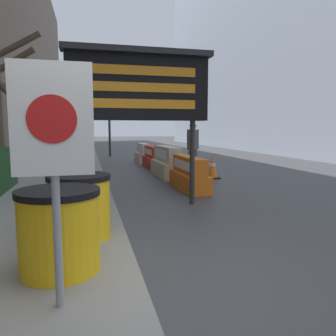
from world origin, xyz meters
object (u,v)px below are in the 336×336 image
at_px(barrel_drum_foreground, 59,230).
at_px(pedestrian_worker, 193,144).
at_px(barrel_drum_middle, 80,206).
at_px(jersey_barrier_orange_near, 189,175).
at_px(traffic_light_near_curb, 109,105).
at_px(warning_sign, 53,141).
at_px(jersey_barrier_white, 143,154).
at_px(jersey_barrier_cream, 167,163).
at_px(message_board, 139,87).
at_px(jersey_barrier_red_striped, 153,158).
at_px(traffic_cone_near, 212,167).

height_order(barrel_drum_foreground, pedestrian_worker, pedestrian_worker).
xyz_separation_m(barrel_drum_middle, pedestrian_worker, (3.37, 5.87, 0.46)).
bearing_deg(jersey_barrier_orange_near, traffic_light_near_curb, 96.99).
bearing_deg(barrel_drum_middle, traffic_light_near_curb, 84.65).
distance_m(warning_sign, jersey_barrier_white, 12.04).
xyz_separation_m(warning_sign, jersey_barrier_cream, (2.60, 7.29, -0.97)).
relative_size(traffic_light_near_curb, pedestrian_worker, 2.20).
bearing_deg(pedestrian_worker, barrel_drum_middle, 4.99).
distance_m(message_board, pedestrian_worker, 4.76).
relative_size(barrel_drum_middle, jersey_barrier_red_striped, 0.46).
relative_size(jersey_barrier_white, traffic_cone_near, 2.29).
xyz_separation_m(traffic_light_near_curb, pedestrian_worker, (2.11, -7.55, -1.68)).
bearing_deg(jersey_barrier_white, warning_sign, -102.51).
distance_m(jersey_barrier_red_striped, jersey_barrier_white, 2.07).
relative_size(warning_sign, message_board, 0.63).
relative_size(jersey_barrier_red_striped, traffic_light_near_curb, 0.47).
relative_size(barrel_drum_foreground, jersey_barrier_white, 0.48).
relative_size(jersey_barrier_cream, traffic_light_near_curb, 0.55).
bearing_deg(pedestrian_worker, jersey_barrier_white, -133.35).
bearing_deg(barrel_drum_middle, pedestrian_worker, 60.18).
xyz_separation_m(warning_sign, traffic_cone_near, (3.78, 6.54, -1.03)).
xyz_separation_m(message_board, pedestrian_worker, (2.32, 3.96, -1.22)).
relative_size(jersey_barrier_red_striped, traffic_cone_near, 2.41).
bearing_deg(warning_sign, message_board, 71.75).
relative_size(jersey_barrier_cream, pedestrian_worker, 1.21).
bearing_deg(pedestrian_worker, jersey_barrier_cream, -42.96).
distance_m(jersey_barrier_orange_near, jersey_barrier_white, 6.66).
xyz_separation_m(barrel_drum_foreground, jersey_barrier_red_striped, (2.64, 8.96, -0.17)).
relative_size(traffic_cone_near, pedestrian_worker, 0.42).
height_order(barrel_drum_foreground, jersey_barrier_cream, jersey_barrier_cream).
relative_size(barrel_drum_foreground, jersey_barrier_cream, 0.39).
bearing_deg(jersey_barrier_orange_near, barrel_drum_foreground, -121.12).
xyz_separation_m(warning_sign, jersey_barrier_red_striped, (2.60, 9.64, -1.02)).
height_order(barrel_drum_middle, jersey_barrier_cream, jersey_barrier_cream).
bearing_deg(pedestrian_worker, jersey_barrier_orange_near, 14.79).
bearing_deg(traffic_light_near_curb, pedestrian_worker, -74.39).
bearing_deg(jersey_barrier_white, jersey_barrier_cream, -90.00).
xyz_separation_m(barrel_drum_foreground, jersey_barrier_orange_near, (2.64, 4.38, -0.17)).
bearing_deg(warning_sign, pedestrian_worker, 65.03).
xyz_separation_m(message_board, jersey_barrier_cream, (1.44, 3.77, -1.80)).
height_order(jersey_barrier_orange_near, pedestrian_worker, pedestrian_worker).
xyz_separation_m(jersey_barrier_cream, jersey_barrier_red_striped, (0.00, 2.35, -0.05)).
distance_m(barrel_drum_foreground, traffic_light_near_curb, 14.59).
height_order(message_board, jersey_barrier_cream, message_board).
xyz_separation_m(barrel_drum_middle, warning_sign, (-0.12, -1.61, 0.86)).
xyz_separation_m(message_board, jersey_barrier_red_striped, (1.44, 6.12, -1.85)).
height_order(jersey_barrier_red_striped, traffic_cone_near, jersey_barrier_red_striped).
relative_size(message_board, traffic_light_near_curb, 0.78).
xyz_separation_m(message_board, jersey_barrier_orange_near, (1.44, 1.53, -1.85)).
height_order(warning_sign, jersey_barrier_red_striped, warning_sign).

